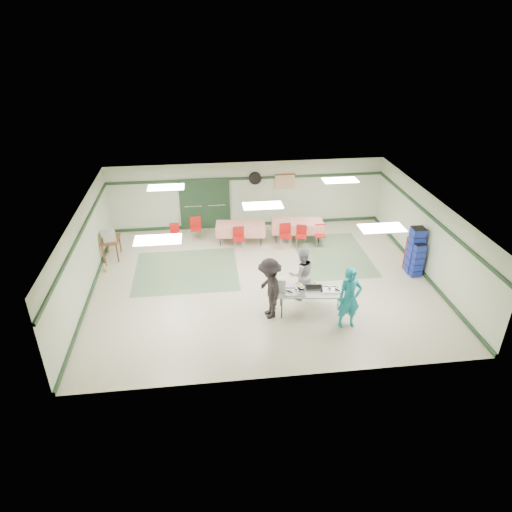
{
  "coord_description": "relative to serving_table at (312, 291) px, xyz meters",
  "views": [
    {
      "loc": [
        -1.76,
        -12.77,
        7.87
      ],
      "look_at": [
        -0.24,
        -0.3,
        1.12
      ],
      "focal_mm": 32.0,
      "sensor_mm": 36.0,
      "label": 1
    }
  ],
  "objects": [
    {
      "name": "chair_loose_b",
      "position": [
        -4.12,
        5.16,
        -0.24
      ],
      "size": [
        0.38,
        0.38,
        0.78
      ],
      "rotation": [
        0.0,
        0.0,
        0.05
      ],
      "color": "red",
      "rests_on": "floor"
    },
    {
      "name": "scroll_banner",
      "position": [
        0.32,
        6.35,
        1.13
      ],
      "size": [
        0.8,
        0.02,
        0.6
      ],
      "primitive_type": "cube",
      "color": "#D6B685",
      "rests_on": "wall_back"
    },
    {
      "name": "wall_front",
      "position": [
        -1.18,
        -2.59,
        0.63
      ],
      "size": [
        11.0,
        0.0,
        11.0
      ],
      "primitive_type": "plane",
      "rotation": [
        -1.57,
        0.0,
        0.0
      ],
      "color": "beige",
      "rests_on": "floor"
    },
    {
      "name": "dining_table_b",
      "position": [
        -1.62,
        4.88,
        -0.15
      ],
      "size": [
        1.92,
        1.0,
        0.77
      ],
      "rotation": [
        0.0,
        0.0,
        -0.1
      ],
      "color": "red",
      "rests_on": "floor"
    },
    {
      "name": "serving_table",
      "position": [
        0.0,
        0.0,
        0.0
      ],
      "size": [
        2.09,
        1.06,
        0.76
      ],
      "rotation": [
        0.0,
        0.0,
        -0.13
      ],
      "color": "#A3A39F",
      "rests_on": "floor"
    },
    {
      "name": "trim_left",
      "position": [
        -6.65,
        1.91,
        1.33
      ],
      "size": [
        0.06,
        9.0,
        0.1
      ],
      "primitive_type": "cube",
      "rotation": [
        0.0,
        0.0,
        1.57
      ],
      "color": "#1E3720",
      "rests_on": "wall_back"
    },
    {
      "name": "chair_a",
      "position": [
        0.62,
        4.31,
        -0.21
      ],
      "size": [
        0.47,
        0.47,
        0.83
      ],
      "rotation": [
        0.0,
        0.0,
        -0.25
      ],
      "color": "red",
      "rests_on": "floor"
    },
    {
      "name": "volunteer_grey",
      "position": [
        -0.14,
        0.79,
        0.13
      ],
      "size": [
        0.93,
        0.78,
        1.71
      ],
      "primitive_type": "imported",
      "rotation": [
        0.0,
        0.0,
        3.31
      ],
      "color": "#949398",
      "rests_on": "floor"
    },
    {
      "name": "wall_back",
      "position": [
        -1.18,
        6.41,
        0.63
      ],
      "size": [
        11.0,
        0.0,
        11.0
      ],
      "primitive_type": "plane",
      "rotation": [
        1.57,
        0.0,
        0.0
      ],
      "color": "beige",
      "rests_on": "floor"
    },
    {
      "name": "office_printer",
      "position": [
        -6.33,
        4.1,
        0.2
      ],
      "size": [
        0.52,
        0.48,
        0.35
      ],
      "primitive_type": "cube",
      "rotation": [
        0.0,
        0.0,
        0.24
      ],
      "color": "#A6A7A2",
      "rests_on": "printer_table"
    },
    {
      "name": "baking_pan",
      "position": [
        0.08,
        0.04,
        0.08
      ],
      "size": [
        0.51,
        0.36,
        0.08
      ],
      "primitive_type": "cube",
      "rotation": [
        0.0,
        0.0,
        -0.13
      ],
      "color": "black",
      "rests_on": "serving_table"
    },
    {
      "name": "chair_loose_a",
      "position": [
        -3.31,
        5.37,
        -0.16
      ],
      "size": [
        0.43,
        0.43,
        0.91
      ],
      "rotation": [
        0.0,
        0.0,
        0.02
      ],
      "color": "red",
      "rests_on": "floor"
    },
    {
      "name": "sheet_tray_mid",
      "position": [
        -0.08,
        0.14,
        0.05
      ],
      "size": [
        0.67,
        0.54,
        0.02
      ],
      "primitive_type": "cube",
      "rotation": [
        0.0,
        0.0,
        -0.13
      ],
      "color": "silver",
      "rests_on": "serving_table"
    },
    {
      "name": "green_patch_b",
      "position": [
        1.62,
        3.41,
        -0.72
      ],
      "size": [
        2.5,
        3.5,
        0.01
      ],
      "primitive_type": "cube",
      "color": "gray",
      "rests_on": "floor"
    },
    {
      "name": "floor",
      "position": [
        -1.18,
        1.91,
        -0.72
      ],
      "size": [
        11.0,
        11.0,
        0.0
      ],
      "primitive_type": "plane",
      "color": "beige",
      "rests_on": "ground"
    },
    {
      "name": "chair_c",
      "position": [
        1.33,
        4.31,
        -0.22
      ],
      "size": [
        0.4,
        0.4,
        0.81
      ],
      "rotation": [
        0.0,
        0.0,
        -0.05
      ],
      "color": "red",
      "rests_on": "floor"
    },
    {
      "name": "dining_table_a",
      "position": [
        0.58,
        4.88,
        -0.15
      ],
      "size": [
        2.05,
        1.11,
        0.77
      ],
      "rotation": [
        0.0,
        0.0,
        -0.13
      ],
      "color": "red",
      "rests_on": "floor"
    },
    {
      "name": "crate_stack_blue_b",
      "position": [
        3.97,
        1.67,
        -0.12
      ],
      "size": [
        0.4,
        0.4,
        1.2
      ],
      "primitive_type": "cube",
      "rotation": [
        0.0,
        0.0,
        0.1
      ],
      "color": "#1A2CA0",
      "rests_on": "floor"
    },
    {
      "name": "sheet_tray_left",
      "position": [
        -0.53,
        -0.07,
        0.05
      ],
      "size": [
        0.65,
        0.53,
        0.02
      ],
      "primitive_type": "cube",
      "rotation": [
        0.0,
        0.0,
        -0.13
      ],
      "color": "silver",
      "rests_on": "serving_table"
    },
    {
      "name": "baseboard_left",
      "position": [
        -6.65,
        1.91,
        -0.66
      ],
      "size": [
        0.06,
        9.0,
        0.12
      ],
      "primitive_type": "cube",
      "rotation": [
        0.0,
        0.0,
        1.57
      ],
      "color": "#1E3720",
      "rests_on": "floor"
    },
    {
      "name": "green_patch_a",
      "position": [
        -3.68,
        2.91,
        -0.72
      ],
      "size": [
        3.5,
        3.0,
        0.01
      ],
      "primitive_type": "cube",
      "color": "gray",
      "rests_on": "floor"
    },
    {
      "name": "trim_right",
      "position": [
        4.29,
        1.91,
        1.33
      ],
      "size": [
        0.06,
        9.0,
        0.1
      ],
      "primitive_type": "cube",
      "rotation": [
        0.0,
        0.0,
        1.57
      ],
      "color": "#1E3720",
      "rests_on": "wall_back"
    },
    {
      "name": "chair_d",
      "position": [
        -1.74,
        4.32,
        -0.18
      ],
      "size": [
        0.42,
        0.42,
        0.87
      ],
      "rotation": [
        0.0,
        0.0,
        0.04
      ],
      "color": "red",
      "rests_on": "floor"
    },
    {
      "name": "crate_stack_blue_a",
      "position": [
        3.97,
        1.9,
        0.11
      ],
      "size": [
        0.44,
        0.44,
        1.65
      ],
      "primitive_type": "cube",
      "rotation": [
        0.0,
        0.0,
        -0.03
      ],
      "color": "#1A2CA0",
      "rests_on": "floor"
    },
    {
      "name": "printer_table",
      "position": [
        -6.33,
        4.22,
        -0.07
      ],
      "size": [
        0.61,
        0.93,
        0.74
      ],
      "rotation": [
        0.0,
        0.0,
        0.02
      ],
      "color": "brown",
      "rests_on": "floor"
    },
    {
      "name": "wall_fan",
      "position": [
        -0.88,
        6.35,
        1.33
      ],
      "size": [
        0.5,
        0.1,
        0.5
      ],
      "primitive_type": "cylinder",
      "rotation": [
        1.57,
        0.0,
        0.0
      ],
      "color": "black",
      "rests_on": "wall_back"
    },
    {
      "name": "broom",
      "position": [
        -6.41,
        3.28,
        0.01
      ],
      "size": [
        0.04,
        0.23,
        1.4
      ],
      "primitive_type": "cylinder",
      "rotation": [
        0.14,
        0.0,
        -0.03
      ],
      "color": "brown",
      "rests_on": "floor"
    },
    {
      "name": "double_door_right",
      "position": [
        -2.43,
        6.35,
        0.33
      ],
      "size": [
        0.9,
        0.06,
        2.1
      ],
      "primitive_type": "cube",
      "color": "gray",
      "rests_on": "floor"
    },
    {
      "name": "chair_b",
      "position": [
        0.01,
        4.32,
        -0.16
      ],
      "size": [
        0.43,
        0.43,
        0.91
      ],
      "rotation": [
        0.0,
        0.0,
        -0.0
      ],
      "color": "red",
      "rests_on": "floor"
    },
    {
      "name": "double_door_left",
      "position": [
        -3.38,
        6.35,
        0.33
      ],
      "size": [
        0.9,
        0.06,
        2.1
      ],
      "primitive_type": "cube",
      "color": "gray",
      "rests_on": "floor"
    },
    {
      "name": "foam_box_stack",
      "position": [
        -0.88,
        0.1,
        0.24
      ],
      "size": [
        0.27,
        0.25,
        0.39
      ],
      "primitive_type": "cube",
      "rotation": [
        0.0,
        0.0,
        -0.13
      ],
      "color": "white",
      "rests_on": "serving_table"
    },
    {
      "name": "crate_stack_red",
      "position": [
        3.97,
        2.03,
        -0.11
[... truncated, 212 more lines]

